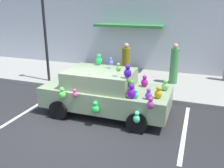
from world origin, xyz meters
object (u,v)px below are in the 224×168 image
at_px(plush_covered_car, 105,92).
at_px(teddy_bear_on_sidewalk, 89,76).
at_px(pedestrian_walking_past, 174,65).
at_px(pedestrian_by_lamp, 126,66).
at_px(street_lamp_post, 45,26).

height_order(plush_covered_car, teddy_bear_on_sidewalk, plush_covered_car).
xyz_separation_m(pedestrian_walking_past, pedestrian_by_lamp, (-2.01, -0.90, 0.02)).
bearing_deg(pedestrian_walking_past, street_lamp_post, -164.00).
xyz_separation_m(plush_covered_car, street_lamp_post, (-3.73, 2.19, 1.89)).
bearing_deg(street_lamp_post, pedestrian_walking_past, 16.00).
xyz_separation_m(plush_covered_car, pedestrian_walking_past, (1.88, 3.81, 0.19)).
bearing_deg(street_lamp_post, pedestrian_by_lamp, 11.16).
height_order(plush_covered_car, street_lamp_post, street_lamp_post).
bearing_deg(plush_covered_car, teddy_bear_on_sidewalk, 125.83).
distance_m(teddy_bear_on_sidewalk, pedestrian_walking_past, 3.92).
bearing_deg(teddy_bear_on_sidewalk, plush_covered_car, -54.17).
distance_m(plush_covered_car, street_lamp_post, 4.72).
relative_size(pedestrian_walking_past, pedestrian_by_lamp, 0.98).
relative_size(plush_covered_car, teddy_bear_on_sidewalk, 5.94).
xyz_separation_m(teddy_bear_on_sidewalk, pedestrian_walking_past, (3.64, 1.37, 0.51)).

